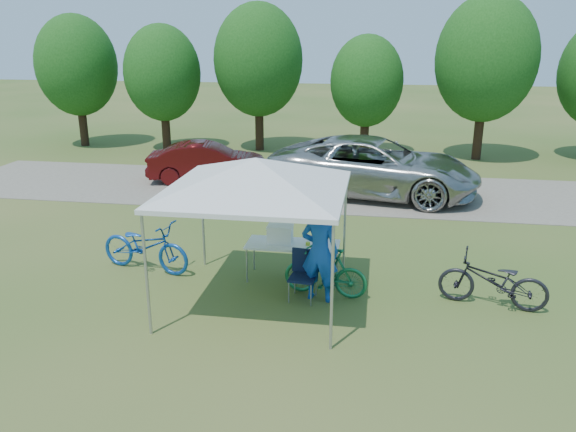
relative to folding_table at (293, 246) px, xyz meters
name	(u,v)px	position (x,y,z in m)	size (l,w,h in m)	color
ground	(258,300)	(-0.49, -1.09, -0.72)	(100.00, 100.00, 0.00)	#2D5119
gravel_strip	(310,190)	(-0.49, 6.91, -0.71)	(24.00, 5.00, 0.02)	gray
canopy	(255,162)	(-0.49, -1.09, 1.93)	(4.53, 4.53, 3.00)	#A5A5AA
treeline	(322,67)	(-0.79, 12.96, 2.81)	(24.89, 4.28, 6.30)	#382314
folding_table	(293,246)	(0.00, 0.00, 0.00)	(1.86, 0.77, 0.76)	white
folding_chair	(304,270)	(0.33, -0.81, -0.17)	(0.53, 0.54, 0.93)	black
cooler	(280,234)	(-0.26, 0.00, 0.23)	(0.51, 0.35, 0.37)	white
ice_cream_cup	(308,244)	(0.31, -0.05, 0.08)	(0.09, 0.09, 0.07)	#B5CB2F
cyclist	(320,252)	(0.63, -0.85, 0.24)	(0.70, 0.46, 1.92)	#1446A8
bike_blue	(145,246)	(-3.12, -0.06, -0.18)	(0.72, 2.07, 1.09)	#114499
bike_green	(325,272)	(0.73, -0.66, -0.24)	(0.46, 1.62, 0.97)	#197041
bike_dark	(493,281)	(3.78, -0.64, -0.22)	(0.67, 1.92, 1.01)	black
minivan	(374,167)	(1.49, 6.65, 0.19)	(2.94, 6.38, 1.77)	#A9A8A4
sedan	(208,162)	(-4.08, 7.51, -0.05)	(1.38, 3.96, 1.31)	#490C0C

